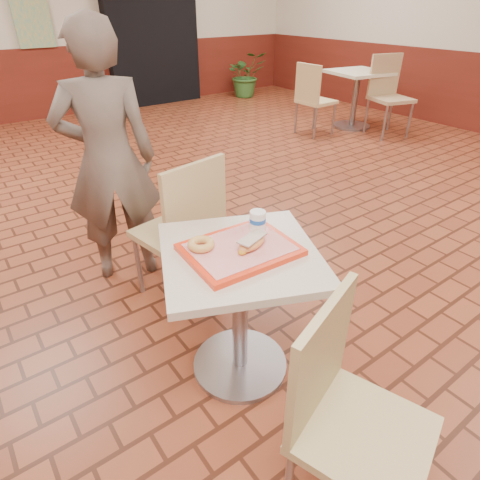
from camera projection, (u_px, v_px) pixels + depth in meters
room_shell at (315, 20)px, 2.50m from camera, size 8.01×10.01×3.01m
wainscot_band at (302, 172)px, 3.01m from camera, size 8.00×10.00×1.00m
corridor_doorway at (153, 35)px, 6.68m from camera, size 1.60×0.22×2.20m
promo_poster at (28, 0)px, 5.55m from camera, size 0.50×0.03×1.20m
main_table at (240, 294)px, 1.82m from camera, size 0.66×0.66×0.69m
chair_main_front at (346, 409)px, 1.29m from camera, size 0.50×0.50×0.86m
chair_main_back at (184, 226)px, 2.28m from camera, size 0.49×0.49×0.91m
customer at (109, 161)px, 2.38m from camera, size 0.67×0.55×1.57m
serving_tray at (240, 249)px, 1.69m from camera, size 0.45×0.35×0.03m
ring_donut at (201, 244)px, 1.67m from camera, size 0.12×0.12×0.04m
long_john_donut at (251, 243)px, 1.67m from camera, size 0.17×0.12×0.05m
paper_cup at (258, 221)px, 1.78m from camera, size 0.07×0.07×0.09m
second_table at (356, 90)px, 5.64m from camera, size 0.73×0.73×0.77m
chair_second_left at (313, 96)px, 5.30m from camera, size 0.43×0.43×0.91m
chair_second_front at (388, 91)px, 5.32m from camera, size 0.58×0.58×1.01m
potted_plant at (246, 74)px, 7.52m from camera, size 0.86×0.80×0.79m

